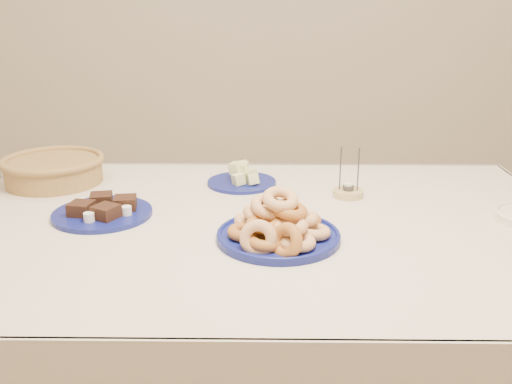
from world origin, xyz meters
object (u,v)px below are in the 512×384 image
at_px(dining_table, 256,258).
at_px(wicker_basket, 54,169).
at_px(melon_plate, 242,178).
at_px(brownie_plate, 103,211).
at_px(candle_holder, 348,192).
at_px(donut_platter, 278,228).

height_order(dining_table, wicker_basket, wicker_basket).
distance_m(melon_plate, wicker_basket, 0.60).
bearing_deg(wicker_basket, dining_table, -26.96).
relative_size(brownie_plate, wicker_basket, 0.74).
bearing_deg(candle_holder, brownie_plate, -166.22).
bearing_deg(candle_holder, donut_platter, -123.16).
bearing_deg(candle_holder, wicker_basket, 172.25).
relative_size(melon_plate, candle_holder, 1.63).
bearing_deg(candle_holder, melon_plate, 159.81).
bearing_deg(melon_plate, dining_table, -81.25).
distance_m(donut_platter, brownie_plate, 0.50).
bearing_deg(dining_table, melon_plate, 98.75).
distance_m(brownie_plate, candle_holder, 0.71).
bearing_deg(wicker_basket, brownie_plate, -51.62).
xyz_separation_m(melon_plate, candle_holder, (0.32, -0.12, -0.01)).
height_order(brownie_plate, candle_holder, candle_holder).
distance_m(donut_platter, candle_holder, 0.39).
height_order(donut_platter, brownie_plate, donut_platter).
bearing_deg(brownie_plate, dining_table, -5.01).
bearing_deg(dining_table, brownie_plate, 174.99).
relative_size(donut_platter, brownie_plate, 1.25).
relative_size(donut_platter, candle_holder, 2.57).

